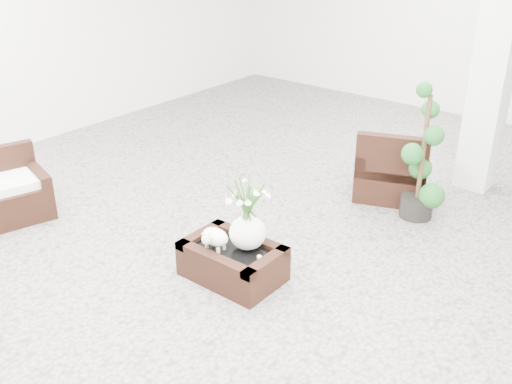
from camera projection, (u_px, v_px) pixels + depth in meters
The scene contains 8 objects.
ground at pixel (262, 242), 6.13m from camera, with size 11.00×11.00×0.00m, color gray.
column at pixel (497, 45), 6.68m from camera, with size 0.40×0.40×3.50m, color white.
coffee_table at pixel (233, 263), 5.48m from camera, with size 0.90×0.60×0.31m, color black.
sheep_figurine at pixel (215, 239), 5.37m from camera, with size 0.28×0.23×0.21m, color white.
planter_narcissus at pixel (247, 209), 5.26m from camera, with size 0.44×0.44×0.80m, color white, non-canonical shape.
tealight at pixel (259, 257), 5.25m from camera, with size 0.04×0.04×0.03m, color white.
armchair at pixel (393, 161), 7.00m from camera, with size 0.81×0.78×0.86m, color black.
topiary at pixel (423, 154), 6.34m from camera, with size 0.40×0.40×1.52m, color #184C1B, non-canonical shape.
Camera 1 is at (3.27, -4.19, 3.10)m, focal length 41.29 mm.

